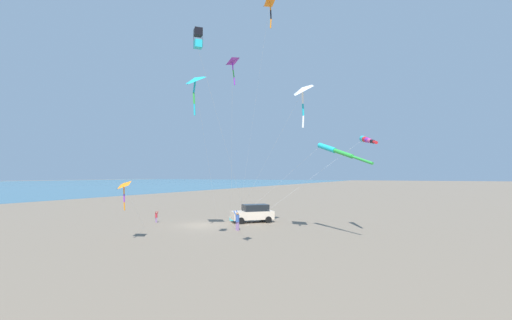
{
  "coord_description": "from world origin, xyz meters",
  "views": [
    {
      "loc": [
        -20.11,
        27.98,
        4.93
      ],
      "look_at": [
        -8.29,
        4.62,
        6.08
      ],
      "focal_mm": 24.1,
      "sensor_mm": 36.0,
      "label": 1
    }
  ],
  "objects": [
    {
      "name": "ground_plane",
      "position": [
        0.0,
        0.0,
        0.0
      ],
      "size": [
        600.0,
        600.0,
        0.0
      ],
      "primitive_type": "plane",
      "color": "#756654"
    },
    {
      "name": "parked_car",
      "position": [
        -3.54,
        -4.09,
        0.95
      ],
      "size": [
        4.36,
        4.34,
        1.85
      ],
      "color": "beige",
      "rests_on": "ground_plane"
    },
    {
      "name": "cooler_box",
      "position": [
        -0.98,
        -4.29,
        0.21
      ],
      "size": [
        0.62,
        0.42,
        0.42
      ],
      "color": "#1EB7C6",
      "rests_on": "ground_plane"
    },
    {
      "name": "person_adult_flyer",
      "position": [
        -4.71,
        1.24,
        0.96
      ],
      "size": [
        0.59,
        0.5,
        1.76
      ],
      "color": "#8E6B9E",
      "rests_on": "ground_plane"
    },
    {
      "name": "person_child_green_jacket",
      "position": [
        5.33,
        0.66,
        0.66
      ],
      "size": [
        0.42,
        0.37,
        1.2
      ],
      "color": "#8E6B9E",
      "rests_on": "ground_plane"
    },
    {
      "name": "kite_delta_long_streamer_left",
      "position": [
        -10.26,
        11.51,
        11.23
      ],
      "size": [
        8.15,
        13.29,
        11.57
      ],
      "color": "purple",
      "rests_on": "ground_plane"
    },
    {
      "name": "kite_delta_blue_topmost",
      "position": [
        -8.9,
        3.5,
        18.83
      ],
      "size": [
        8.94,
        10.6,
        19.36
      ],
      "color": "orange",
      "rests_on": "ground_plane"
    },
    {
      "name": "kite_windsock_rainbow_low_near",
      "position": [
        -13.2,
        -0.25,
        6.94
      ],
      "size": [
        15.14,
        6.72,
        7.78
      ],
      "color": "#1EB7C6",
      "rests_on": "ground_plane"
    },
    {
      "name": "kite_delta_small_distant",
      "position": [
        -11.07,
        1.95,
        11.7
      ],
      "size": [
        11.83,
        8.95,
        12.33
      ],
      "color": "white",
      "rests_on": "ground_plane"
    },
    {
      "name": "kite_windsock_black_fish_shape",
      "position": [
        -15.41,
        -2.24,
        7.91
      ],
      "size": [
        12.24,
        3.45,
        8.43
      ],
      "color": "#1EB7C6",
      "rests_on": "ground_plane"
    },
    {
      "name": "kite_delta_orange_high_right",
      "position": [
        0.18,
        9.66,
        4.16
      ],
      "size": [
        5.29,
        7.34,
        4.53
      ],
      "color": "orange",
      "rests_on": "ground_plane"
    },
    {
      "name": "kite_delta_magenta_far_left",
      "position": [
        -2.69,
        4.97,
        12.83
      ],
      "size": [
        3.78,
        8.5,
        13.43
      ],
      "color": "#1EB7C6",
      "rests_on": "ground_plane"
    },
    {
      "name": "kite_box_white_trailing",
      "position": [
        -7.02,
        10.34,
        13.67
      ],
      "size": [
        2.64,
        11.51,
        14.34
      ],
      "color": "black",
      "rests_on": "ground_plane"
    }
  ]
}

